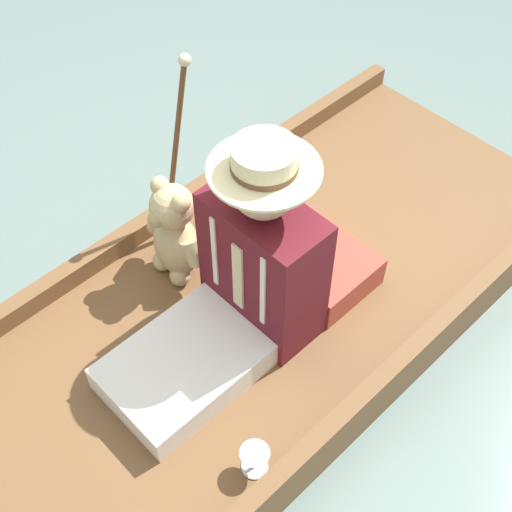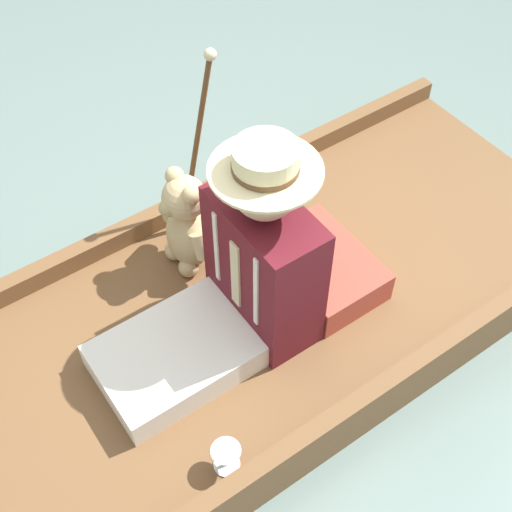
{
  "view_description": "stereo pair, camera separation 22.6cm",
  "coord_description": "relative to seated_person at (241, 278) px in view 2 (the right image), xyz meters",
  "views": [
    {
      "loc": [
        -1.1,
        1.03,
        2.24
      ],
      "look_at": [
        -0.05,
        0.02,
        0.5
      ],
      "focal_mm": 50.0,
      "sensor_mm": 36.0,
      "label": 1
    },
    {
      "loc": [
        -1.24,
        0.85,
        2.24
      ],
      "look_at": [
        -0.05,
        0.02,
        0.5
      ],
      "focal_mm": 50.0,
      "sensor_mm": 36.0,
      "label": 2
    }
  ],
  "objects": [
    {
      "name": "ground_plane",
      "position": [
        0.05,
        -0.08,
        -0.43
      ],
      "size": [
        16.0,
        16.0,
        0.0
      ],
      "primitive_type": "plane",
      "color": "slate"
    },
    {
      "name": "punt_boat",
      "position": [
        0.05,
        -0.08,
        -0.35
      ],
      "size": [
        1.14,
        2.73,
        0.24
      ],
      "color": "brown",
      "rests_on": "ground_plane"
    },
    {
      "name": "seat_cushion",
      "position": [
        0.01,
        -0.36,
        -0.22
      ],
      "size": [
        0.44,
        0.31,
        0.13
      ],
      "color": "#B24738",
      "rests_on": "punt_boat"
    },
    {
      "name": "seated_person",
      "position": [
        0.0,
        0.0,
        0.0
      ],
      "size": [
        0.41,
        0.79,
        0.79
      ],
      "rotation": [
        0.0,
        0.0,
        -0.02
      ],
      "color": "white",
      "rests_on": "punt_boat"
    },
    {
      "name": "teddy_bear",
      "position": [
        0.36,
        -0.01,
        -0.08
      ],
      "size": [
        0.3,
        0.18,
        0.43
      ],
      "color": "tan",
      "rests_on": "punt_boat"
    },
    {
      "name": "wine_glass",
      "position": [
        -0.39,
        0.33,
        -0.21
      ],
      "size": [
        0.09,
        0.09,
        0.1
      ],
      "color": "silver",
      "rests_on": "punt_boat"
    },
    {
      "name": "walking_cane",
      "position": [
        0.52,
        -0.18,
        0.17
      ],
      "size": [
        0.04,
        0.2,
        0.76
      ],
      "color": "brown",
      "rests_on": "punt_boat"
    }
  ]
}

